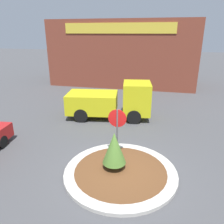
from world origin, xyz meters
TOP-DOWN VIEW (x-y plane):
  - ground_plane at (0.00, 0.00)m, footprint 120.00×120.00m
  - traffic_island at (0.00, 0.00)m, footprint 4.37×4.37m
  - stop_sign at (-0.37, 1.09)m, footprint 0.77×0.07m
  - island_shrub at (-0.27, 0.11)m, footprint 0.91×0.91m
  - utility_truck at (-1.71, 5.76)m, footprint 5.43×2.77m
  - storefront_building at (-2.86, 16.13)m, footprint 14.32×6.07m

SIDE VIEW (x-z plane):
  - ground_plane at x=0.00m, z-range 0.00..0.00m
  - traffic_island at x=0.00m, z-range 0.00..0.14m
  - island_shrub at x=-0.27m, z-range 0.26..1.79m
  - utility_truck at x=-1.71m, z-range -0.04..2.26m
  - stop_sign at x=-0.37m, z-range 0.45..2.71m
  - storefront_building at x=-2.86m, z-range 0.00..6.35m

